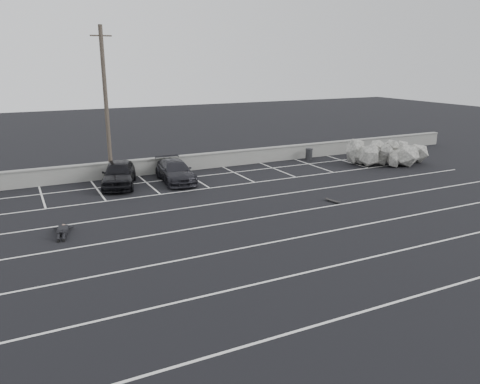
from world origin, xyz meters
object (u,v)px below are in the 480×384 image
trash_bin (309,154)px  skateboard (333,201)px  car_right (175,171)px  person (63,228)px  car_left (119,174)px  utility_pole (106,105)px  riprap_pile (384,155)px

trash_bin → skateboard: bearing=-117.8°
car_right → person: 9.71m
car_left → car_right: car_left is taller
trash_bin → utility_pole: bearing=180.0°
car_right → riprap_pile: size_ratio=0.73×
car_left → person: size_ratio=1.88×
car_left → riprap_pile: riprap_pile is taller
car_left → utility_pole: utility_pole is taller
utility_pole → riprap_pile: size_ratio=1.51×
trash_bin → riprap_pile: 5.43m
car_right → person: car_right is taller
trash_bin → riprap_pile: riprap_pile is taller
car_right → car_left: bearing=176.0°
utility_pole → person: bearing=-114.8°
skateboard → trash_bin: bearing=49.5°
trash_bin → skateboard: (-5.10, -9.68, -0.36)m
car_left → skateboard: 12.59m
trash_bin → skateboard: trash_bin is taller
car_right → riprap_pile: (15.21, -1.80, 0.01)m
utility_pole → trash_bin: size_ratio=10.69×
utility_pole → trash_bin: 15.27m
utility_pole → person: (-3.77, -8.17, -4.44)m
person → utility_pole: bearing=75.9°
skateboard → car_right: bearing=114.7°
car_right → person: (-7.31, -6.37, -0.42)m
skateboard → utility_pole: bearing=122.0°
trash_bin → car_left: bearing=-174.8°
utility_pole → skateboard: size_ratio=11.34×
car_left → skateboard: size_ratio=5.50×
car_right → riprap_pile: bearing=-3.0°
skateboard → car_left: bearing=125.7°
utility_pole → trash_bin: bearing=-0.0°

